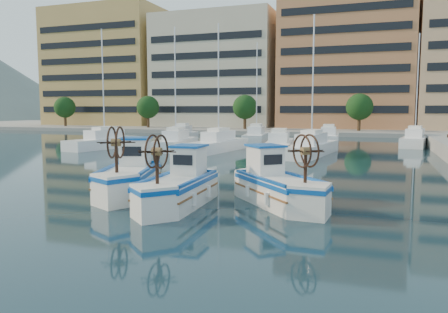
# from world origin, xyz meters

# --- Properties ---
(ground) EXTENTS (300.00, 300.00, 0.00)m
(ground) POSITION_xyz_m (0.00, 0.00, 0.00)
(ground) COLOR #172F3D
(ground) RESTS_ON ground
(waterfront) EXTENTS (180.00, 40.00, 25.60)m
(waterfront) POSITION_xyz_m (9.23, 65.04, 11.10)
(waterfront) COLOR gray
(waterfront) RESTS_ON ground
(yacht_marina) EXTENTS (39.51, 23.93, 11.50)m
(yacht_marina) POSITION_xyz_m (-3.05, 27.51, 0.53)
(yacht_marina) COLOR white
(yacht_marina) RESTS_ON ground
(fishing_boat_a) EXTENTS (3.47, 5.24, 3.17)m
(fishing_boat_a) POSITION_xyz_m (-3.88, 1.59, 0.87)
(fishing_boat_a) COLOR white
(fishing_boat_a) RESTS_ON ground
(fishing_boat_b) EXTENTS (2.19, 4.83, 2.97)m
(fishing_boat_b) POSITION_xyz_m (-0.72, 0.15, 0.82)
(fishing_boat_b) COLOR white
(fishing_boat_b) RESTS_ON ground
(fishing_boat_c) EXTENTS (4.45, 4.69, 2.97)m
(fishing_boat_c) POSITION_xyz_m (2.98, 1.63, 0.82)
(fishing_boat_c) COLOR white
(fishing_boat_c) RESTS_ON ground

